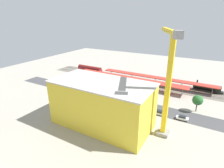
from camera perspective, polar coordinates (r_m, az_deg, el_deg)
The scene contains 25 objects.
ground_plane at distance 84.28m, azimuth 6.02°, elevation -4.36°, with size 205.01×205.01×0.00m, color #9E998C.
rail_bed at distance 104.21m, azimuth 10.99°, elevation 0.33°, with size 128.13×13.59×0.01m, color #665E54.
street_asphalt at distance 80.10m, azimuth 4.59°, elevation -5.69°, with size 128.13×9.00×0.01m, color #424244.
track_rails at distance 104.15m, azimuth 11.00°, elevation 0.43°, with size 128.11×9.27×0.12m.
platform_canopy_near at distance 98.21m, azimuth 5.29°, elevation 1.87°, with size 61.74×6.33×4.24m.
platform_canopy_far at distance 101.23m, azimuth 13.46°, elevation 2.00°, with size 61.85×5.40×4.34m.
locomotive at distance 102.09m, azimuth 27.93°, elevation -1.13°, with size 13.78×3.00×5.09m.
freight_coach_far at distance 117.11m, azimuth -6.98°, elevation 4.36°, with size 17.27×3.19×5.71m.
parked_car_0 at distance 71.50m, azimuth 21.18°, elevation -9.94°, with size 4.26×1.82×1.58m.
parked_car_1 at distance 72.30m, azimuth 14.51°, elevation -8.73°, with size 4.77×1.93×1.71m.
parked_car_2 at distance 75.22m, azimuth 8.39°, elevation -7.06°, with size 4.34×1.78×1.69m.
parked_car_3 at distance 76.85m, azimuth 2.86°, elevation -6.17°, with size 4.80×1.78×1.82m.
parked_car_4 at distance 80.96m, azimuth -2.72°, elevation -4.80°, with size 4.26×1.83×1.56m.
parked_car_5 at distance 84.96m, azimuth -6.97°, elevation -3.60°, with size 4.35×1.87×1.77m.
construction_building at distance 61.30m, azimuth -3.15°, elevation -6.40°, with size 32.71×16.07×15.14m, color yellow.
construction_roof_slab at distance 58.20m, azimuth -3.30°, elevation 0.44°, with size 33.31×16.67×0.40m, color #B7B2A8.
tower_crane at distance 55.21m, azimuth 17.16°, elevation 2.12°, with size 10.45×22.04×32.18m.
box_truck_0 at distance 78.54m, azimuth -3.40°, elevation -4.79°, with size 8.93×2.61×3.62m.
box_truck_1 at distance 71.87m, azimuth 5.61°, elevation -7.46°, with size 9.30×3.03×3.46m.
street_tree_0 at distance 77.86m, azimuth 25.29°, elevation -4.62°, with size 4.00×4.00×6.84m.
street_tree_1 at distance 86.44m, azimuth 0.95°, elevation 0.50°, with size 5.52×5.52×8.49m.
street_tree_2 at distance 82.68m, azimuth 4.61°, elevation -0.63°, with size 6.23×6.23×8.69m.
street_tree_3 at distance 89.53m, azimuth -3.67°, elevation 0.42°, with size 5.69×5.69×7.45m.
street_tree_4 at distance 82.67m, azimuth 4.26°, elevation -1.25°, with size 5.80×5.80×7.61m.
traffic_light at distance 89.69m, azimuth -3.82°, elevation 0.58°, with size 0.50×0.36×7.28m.
Camera 1 is at (-29.10, 70.79, 35.28)m, focal length 29.15 mm.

